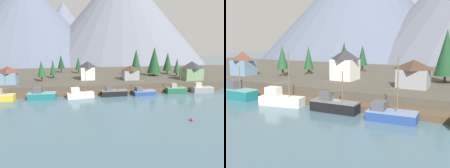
% 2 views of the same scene
% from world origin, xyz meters
% --- Properties ---
extents(ground_plane, '(400.00, 400.00, 1.00)m').
position_xyz_m(ground_plane, '(0.00, 20.00, -0.50)').
color(ground_plane, '#476675').
extents(dock, '(80.00, 4.00, 1.60)m').
position_xyz_m(dock, '(0.00, 1.99, 0.50)').
color(dock, brown).
rests_on(dock, ground_plane).
extents(shoreline_bank, '(400.00, 56.00, 2.50)m').
position_xyz_m(shoreline_bank, '(0.00, 32.00, 1.25)').
color(shoreline_bank, '#4C473D').
rests_on(shoreline_bank, ground_plane).
extents(mountain_west_peak, '(134.40, 134.40, 71.07)m').
position_xyz_m(mountain_west_peak, '(-51.41, 130.90, 35.54)').
color(mountain_west_peak, slate).
rests_on(mountain_west_peak, ground_plane).
extents(mountain_central_peak, '(86.75, 86.75, 56.52)m').
position_xyz_m(mountain_central_peak, '(-22.09, 152.06, 28.26)').
color(mountain_central_peak, slate).
rests_on(mountain_central_peak, ground_plane).
extents(mountain_east_peak, '(151.06, 151.06, 87.15)m').
position_xyz_m(mountain_east_peak, '(31.99, 133.12, 43.58)').
color(mountain_east_peak, slate).
rests_on(mountain_east_peak, ground_plane).
extents(fishing_boat_yellow, '(7.13, 3.06, 7.85)m').
position_xyz_m(fishing_boat_yellow, '(-32.76, -1.68, 1.17)').
color(fishing_boat_yellow, gold).
rests_on(fishing_boat_yellow, ground_plane).
extents(fishing_boat_teal, '(8.34, 3.59, 6.83)m').
position_xyz_m(fishing_boat_teal, '(-21.38, -1.94, 1.33)').
color(fishing_boat_teal, '#196B70').
rests_on(fishing_boat_teal, ground_plane).
extents(fishing_boat_white, '(8.52, 4.03, 9.62)m').
position_xyz_m(fishing_boat_white, '(-10.10, -2.22, 1.18)').
color(fishing_boat_white, silver).
rests_on(fishing_boat_white, ground_plane).
extents(fishing_boat_black, '(8.24, 2.82, 6.84)m').
position_xyz_m(fishing_boat_black, '(0.80, -1.55, 1.09)').
color(fishing_boat_black, black).
rests_on(fishing_boat_black, ground_plane).
extents(fishing_boat_blue, '(7.46, 3.61, 9.42)m').
position_xyz_m(fishing_boat_blue, '(10.55, -1.99, 1.00)').
color(fishing_boat_blue, navy).
rests_on(fishing_boat_blue, ground_plane).
extents(fishing_boat_green, '(6.51, 2.99, 9.52)m').
position_xyz_m(fishing_boat_green, '(22.03, -1.61, 1.24)').
color(fishing_boat_green, '#1E5B3D').
rests_on(fishing_boat_green, ground_plane).
extents(fishing_boat_grey, '(7.06, 3.07, 6.63)m').
position_xyz_m(fishing_boat_grey, '(31.59, -1.66, 1.18)').
color(fishing_boat_grey, gray).
rests_on(fishing_boat_grey, ground_plane).
extents(house_green, '(7.43, 6.34, 7.27)m').
position_xyz_m(house_green, '(33.83, 9.37, 6.22)').
color(house_green, '#6B8E66').
rests_on(house_green, shoreline_bank).
extents(house_white, '(5.60, 6.06, 7.16)m').
position_xyz_m(house_white, '(-6.47, 17.04, 6.16)').
color(house_white, silver).
rests_on(house_white, shoreline_bank).
extents(house_grey, '(6.21, 5.59, 5.51)m').
position_xyz_m(house_grey, '(10.28, 13.88, 5.32)').
color(house_grey, gray).
rests_on(house_grey, shoreline_bank).
extents(house_blue, '(5.80, 4.57, 6.39)m').
position_xyz_m(house_blue, '(-34.31, 11.53, 5.77)').
color(house_blue, '#6689A8').
rests_on(house_blue, shoreline_bank).
extents(conifer_near_left, '(4.15, 4.15, 10.17)m').
position_xyz_m(conifer_near_left, '(31.72, 26.92, 8.31)').
color(conifer_near_left, '#4C3823').
rests_on(conifer_near_left, shoreline_bank).
extents(conifer_near_right, '(2.96, 2.96, 7.95)m').
position_xyz_m(conifer_near_right, '(-23.70, 14.93, 7.40)').
color(conifer_near_right, '#4C3823').
rests_on(conifer_near_right, shoreline_bank).
extents(conifer_mid_left, '(4.80, 4.80, 11.80)m').
position_xyz_m(conifer_mid_left, '(15.11, 22.88, 9.20)').
color(conifer_mid_left, '#4C3823').
rests_on(conifer_mid_left, shoreline_bank).
extents(conifer_mid_right, '(3.34, 3.34, 8.64)m').
position_xyz_m(conifer_mid_right, '(-18.23, 39.61, 7.79)').
color(conifer_mid_right, '#4C3823').
rests_on(conifer_mid_right, shoreline_bank).
extents(conifer_back_left, '(2.63, 2.63, 7.68)m').
position_xyz_m(conifer_back_left, '(-20.26, 21.88, 7.00)').
color(conifer_back_left, '#4C3823').
rests_on(conifer_back_left, shoreline_bank).
extents(conifer_back_right, '(5.93, 5.93, 12.64)m').
position_xyz_m(conifer_back_right, '(23.18, 22.07, 9.42)').
color(conifer_back_right, '#4C3823').
rests_on(conifer_back_right, shoreline_bank).
extents(conifer_centre, '(2.73, 2.73, 7.87)m').
position_xyz_m(conifer_centre, '(32.63, 19.25, 7.12)').
color(conifer_centre, '#4C3823').
rests_on(conifer_centre, shoreline_bank).
extents(conifer_far_left, '(3.00, 3.00, 7.88)m').
position_xyz_m(conifer_far_left, '(-9.87, 35.51, 7.28)').
color(conifer_far_left, '#4C3823').
rests_on(conifer_far_left, shoreline_bank).
extents(channel_buoy, '(0.70, 0.70, 0.70)m').
position_xyz_m(channel_buoy, '(13.59, -26.11, 0.35)').
color(channel_buoy, red).
rests_on(channel_buoy, ground_plane).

